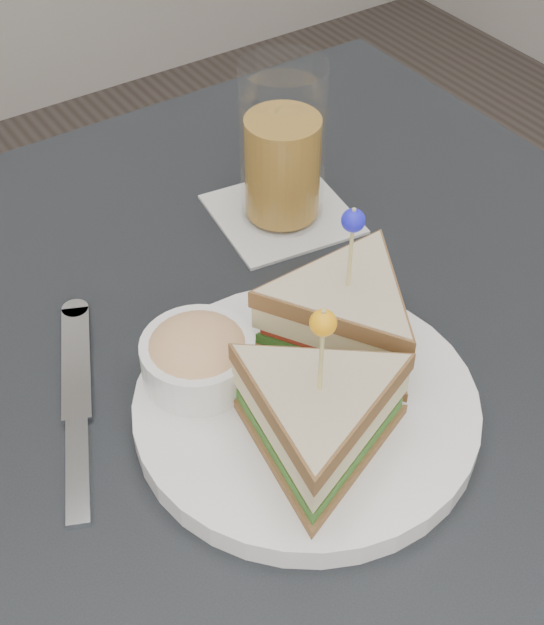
% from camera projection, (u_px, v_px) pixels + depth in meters
% --- Properties ---
extents(table, '(0.80, 0.80, 0.75)m').
position_uv_depth(table, '(269.00, 436.00, 0.71)').
color(table, black).
rests_on(table, ground).
extents(plate_meal, '(0.29, 0.28, 0.15)m').
position_uv_depth(plate_meal, '(313.00, 373.00, 0.60)').
color(plate_meal, white).
rests_on(plate_meal, table).
extents(cutlery_knife, '(0.10, 0.21, 0.01)m').
position_uv_depth(cutlery_knife, '(77.00, 410.00, 0.63)').
color(cutlery_knife, silver).
rests_on(cutlery_knife, table).
extents(drink_set, '(0.13, 0.13, 0.15)m').
position_uv_depth(drink_set, '(283.00, 153.00, 0.75)').
color(drink_set, silver).
rests_on(drink_set, table).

